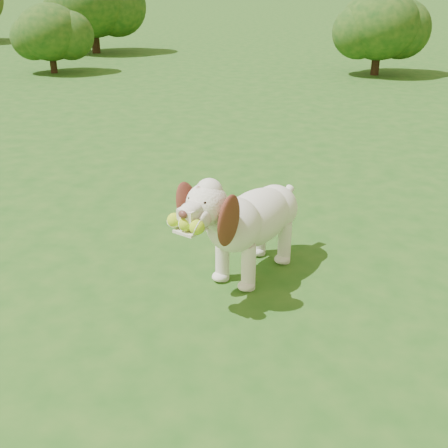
# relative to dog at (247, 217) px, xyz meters

# --- Properties ---
(ground) EXTENTS (80.00, 80.00, 0.00)m
(ground) POSITION_rel_dog_xyz_m (0.42, -0.29, -0.39)
(ground) COLOR #1D4F16
(ground) RESTS_ON ground
(dog) EXTENTS (0.69, 1.07, 0.73)m
(dog) POSITION_rel_dog_xyz_m (0.00, 0.00, 0.00)
(dog) COLOR white
(dog) RESTS_ON ground
(shrub_a) EXTENTS (1.16, 1.16, 1.21)m
(shrub_a) POSITION_rel_dog_xyz_m (-4.69, 6.71, 0.32)
(shrub_a) COLOR #382314
(shrub_a) RESTS_ON ground
(shrub_c) EXTENTS (1.39, 1.39, 1.44)m
(shrub_c) POSITION_rel_dog_xyz_m (1.04, 7.68, 0.46)
(shrub_c) COLOR #382314
(shrub_c) RESTS_ON ground
(shrub_e) EXTENTS (1.78, 1.78, 1.84)m
(shrub_e) POSITION_rel_dog_xyz_m (-5.07, 9.48, 0.70)
(shrub_e) COLOR #382314
(shrub_e) RESTS_ON ground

